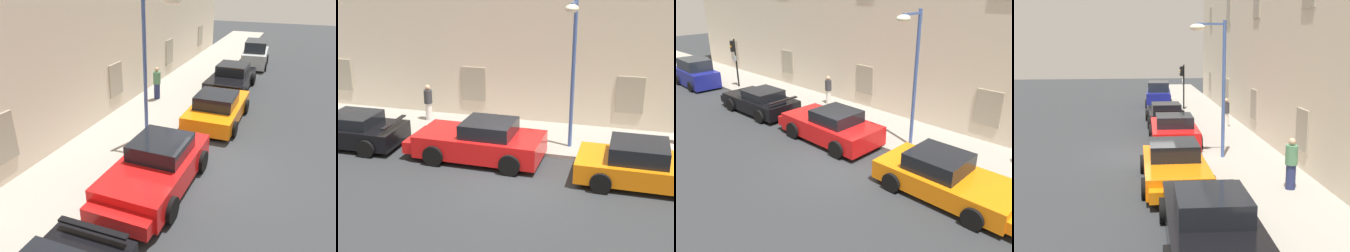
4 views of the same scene
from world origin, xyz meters
TOP-DOWN VIEW (x-y plane):
  - ground_plane at (0.00, 0.00)m, footprint 80.00×80.00m
  - sidewalk at (0.00, 3.79)m, footprint 60.00×3.47m
  - sportscar_yellow_flank at (-1.76, 1.29)m, footprint 4.82×2.31m
  - sportscar_white_middle at (4.24, 0.84)m, footprint 4.85×2.28m
  - sportscar_tail_end at (8.64, 1.26)m, footprint 4.95×2.33m
  - hatchback_distant at (14.78, 0.81)m, footprint 3.82×1.98m
  - street_lamp at (1.32, 2.58)m, footprint 0.44×1.42m
  - pedestrian_admiring at (5.45, 4.38)m, footprint 0.54×0.54m

SIDE VIEW (x-z plane):
  - ground_plane at x=0.00m, z-range 0.00..0.00m
  - sidewalk at x=0.00m, z-range 0.00..0.14m
  - sportscar_white_middle at x=4.24m, z-range -0.09..1.28m
  - sportscar_tail_end at x=8.64m, z-range -0.09..1.31m
  - sportscar_yellow_flank at x=-1.76m, z-range -0.08..1.37m
  - hatchback_distant at x=14.78m, z-range -0.08..1.75m
  - pedestrian_admiring at x=5.45m, z-range 0.15..1.79m
  - street_lamp at x=1.32m, z-range 1.19..6.57m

